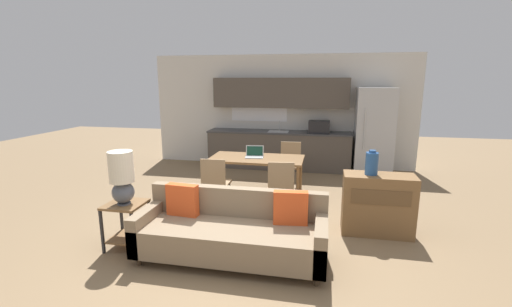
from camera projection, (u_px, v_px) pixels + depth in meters
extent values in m
plane|color=#7F6647|center=(231.00, 253.00, 4.23)|extent=(20.00, 20.00, 0.00)
cube|color=silver|center=(281.00, 111.00, 8.38)|extent=(6.40, 0.06, 2.70)
cube|color=white|center=(259.00, 101.00, 8.40)|extent=(1.39, 0.01, 1.00)
cube|color=#4C443D|center=(279.00, 151.00, 8.25)|extent=(3.37, 0.62, 0.86)
cube|color=#38383A|center=(279.00, 132.00, 8.15)|extent=(3.40, 0.65, 0.04)
cube|color=#B2B5B7|center=(279.00, 132.00, 8.10)|extent=(0.48, 0.36, 0.01)
cylinder|color=#B7BABC|center=(280.00, 126.00, 8.24)|extent=(0.02, 0.02, 0.24)
cube|color=#4C443D|center=(280.00, 93.00, 8.09)|extent=(3.20, 0.34, 0.70)
cube|color=black|center=(319.00, 127.00, 7.89)|extent=(0.48, 0.36, 0.28)
cube|color=#B7BABC|center=(374.00, 131.00, 7.66)|extent=(0.82, 0.69, 1.94)
cylinder|color=silver|center=(364.00, 129.00, 7.34)|extent=(0.02, 0.02, 0.87)
cube|color=brown|center=(257.00, 159.00, 6.12)|extent=(1.66, 0.83, 0.04)
cylinder|color=brown|center=(210.00, 182.00, 6.01)|extent=(0.05, 0.05, 0.70)
cylinder|color=brown|center=(298.00, 187.00, 5.71)|extent=(0.05, 0.05, 0.70)
cylinder|color=brown|center=(222.00, 171.00, 6.69)|extent=(0.05, 0.05, 0.70)
cylinder|color=brown|center=(301.00, 176.00, 6.39)|extent=(0.05, 0.05, 0.70)
cylinder|color=#3D2D1E|center=(139.00, 261.00, 3.96)|extent=(0.05, 0.05, 0.10)
cylinder|color=#3D2D1E|center=(316.00, 281.00, 3.56)|extent=(0.05, 0.05, 0.10)
cylinder|color=#3D2D1E|center=(164.00, 237.00, 4.57)|extent=(0.05, 0.05, 0.10)
cylinder|color=#3D2D1E|center=(318.00, 251.00, 4.18)|extent=(0.05, 0.05, 0.10)
cube|color=#847056|center=(231.00, 239.00, 4.02)|extent=(2.23, 0.80, 0.34)
cube|color=#847056|center=(237.00, 214.00, 4.30)|extent=(2.23, 0.14, 0.70)
cube|color=#847056|center=(149.00, 226.00, 4.21)|extent=(0.14, 0.80, 0.48)
cube|color=#847056|center=(321.00, 242.00, 3.80)|extent=(0.14, 0.80, 0.48)
cube|color=#E05123|center=(183.00, 200.00, 4.27)|extent=(0.41, 0.16, 0.40)
cube|color=#E05123|center=(291.00, 208.00, 4.00)|extent=(0.41, 0.16, 0.40)
cube|color=brown|center=(125.00, 204.00, 4.28)|extent=(0.46, 0.46, 0.03)
cube|color=brown|center=(128.00, 237.00, 4.37)|extent=(0.41, 0.41, 0.02)
cube|color=#232326|center=(102.00, 232.00, 4.18)|extent=(0.03, 0.03, 0.56)
cube|color=#232326|center=(133.00, 235.00, 4.10)|extent=(0.03, 0.03, 0.56)
cube|color=#232326|center=(122.00, 219.00, 4.58)|extent=(0.03, 0.03, 0.56)
cube|color=#232326|center=(150.00, 221.00, 4.50)|extent=(0.03, 0.03, 0.56)
cylinder|color=#4C515B|center=(124.00, 203.00, 4.24)|extent=(0.16, 0.16, 0.02)
sphere|color=#4C515B|center=(123.00, 192.00, 4.21)|extent=(0.27, 0.27, 0.27)
cylinder|color=beige|center=(121.00, 167.00, 4.14)|extent=(0.30, 0.30, 0.38)
cube|color=brown|center=(378.00, 204.00, 4.71)|extent=(0.95, 0.41, 0.85)
cube|color=brown|center=(381.00, 198.00, 4.47)|extent=(0.76, 0.01, 0.20)
cylinder|color=#234C84|center=(372.00, 164.00, 4.61)|extent=(0.17, 0.17, 0.30)
cylinder|color=#234C84|center=(373.00, 151.00, 4.58)|extent=(0.09, 0.09, 0.03)
cube|color=#997A56|center=(290.00, 166.00, 6.74)|extent=(0.44, 0.44, 0.04)
cube|color=#997A56|center=(291.00, 152.00, 6.87)|extent=(0.40, 0.05, 0.43)
cylinder|color=black|center=(280.00, 179.00, 6.65)|extent=(0.03, 0.03, 0.42)
cylinder|color=black|center=(298.00, 180.00, 6.59)|extent=(0.03, 0.03, 0.42)
cylinder|color=black|center=(282.00, 175.00, 6.97)|extent=(0.03, 0.03, 0.42)
cylinder|color=black|center=(299.00, 175.00, 6.92)|extent=(0.03, 0.03, 0.42)
cube|color=#997A56|center=(281.00, 187.00, 5.42)|extent=(0.47, 0.47, 0.04)
cube|color=#997A56|center=(281.00, 176.00, 5.18)|extent=(0.40, 0.08, 0.43)
cylinder|color=black|center=(291.00, 197.00, 5.62)|extent=(0.03, 0.03, 0.42)
cylinder|color=black|center=(271.00, 197.00, 5.65)|extent=(0.03, 0.03, 0.42)
cylinder|color=black|center=(292.00, 205.00, 5.29)|extent=(0.03, 0.03, 0.42)
cylinder|color=black|center=(270.00, 204.00, 5.31)|extent=(0.03, 0.03, 0.42)
cube|color=#997A56|center=(217.00, 183.00, 5.61)|extent=(0.43, 0.43, 0.04)
cube|color=#997A56|center=(213.00, 173.00, 5.38)|extent=(0.40, 0.04, 0.43)
cylinder|color=black|center=(230.00, 194.00, 5.80)|extent=(0.03, 0.03, 0.42)
cylinder|color=black|center=(210.00, 193.00, 5.85)|extent=(0.03, 0.03, 0.42)
cylinder|color=black|center=(224.00, 201.00, 5.47)|extent=(0.03, 0.03, 0.42)
cylinder|color=black|center=(204.00, 199.00, 5.53)|extent=(0.03, 0.03, 0.42)
cube|color=#B7BABC|center=(254.00, 157.00, 6.11)|extent=(0.35, 0.26, 0.02)
cube|color=#B7BABC|center=(255.00, 151.00, 6.21)|extent=(0.32, 0.09, 0.20)
cube|color=#143828|center=(255.00, 151.00, 6.20)|extent=(0.29, 0.08, 0.17)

